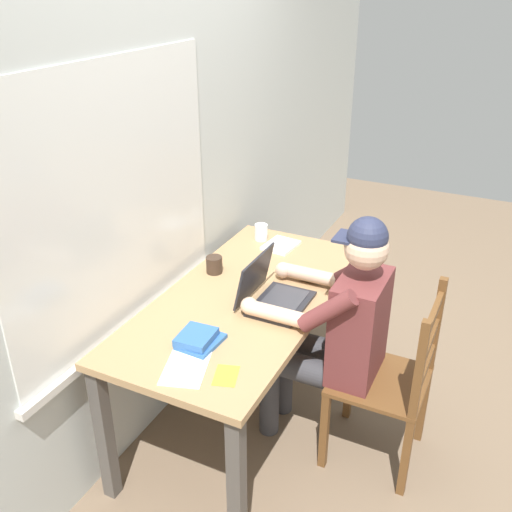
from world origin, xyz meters
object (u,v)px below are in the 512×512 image
(desk, at_px, (245,313))
(coffee_mug_white, at_px, (261,232))
(coffee_mug_dark, at_px, (214,264))
(laptop, at_px, (271,292))
(seated_person, at_px, (337,325))
(landscape_photo_print, at_px, (226,376))
(wooden_chair, at_px, (392,381))
(book_stack_main, at_px, (198,339))
(computer_mouse, at_px, (310,277))

(desk, distance_m, coffee_mug_white, 0.67)
(coffee_mug_dark, bearing_deg, desk, -120.53)
(laptop, bearing_deg, seated_person, -82.19)
(landscape_photo_print, bearing_deg, coffee_mug_dark, 14.77)
(desk, relative_size, coffee_mug_white, 13.66)
(wooden_chair, height_order, book_stack_main, wooden_chair)
(computer_mouse, height_order, coffee_mug_dark, coffee_mug_dark)
(landscape_photo_print, bearing_deg, computer_mouse, -18.71)
(laptop, xyz_separation_m, coffee_mug_white, (0.61, 0.34, -0.01))
(desk, distance_m, wooden_chair, 0.76)
(computer_mouse, bearing_deg, coffee_mug_dark, 105.54)
(seated_person, height_order, laptop, seated_person)
(computer_mouse, distance_m, book_stack_main, 0.75)
(seated_person, distance_m, landscape_photo_print, 0.67)
(desk, xyz_separation_m, seated_person, (0.05, -0.45, 0.03))
(desk, height_order, seated_person, seated_person)
(wooden_chair, distance_m, coffee_mug_dark, 1.04)
(seated_person, relative_size, laptop, 3.75)
(book_stack_main, distance_m, landscape_photo_print, 0.24)
(wooden_chair, bearing_deg, seated_person, 90.00)
(coffee_mug_dark, bearing_deg, landscape_photo_print, -147.50)
(coffee_mug_white, xyz_separation_m, book_stack_main, (-1.05, -0.21, -0.02))
(wooden_chair, height_order, laptop, laptop)
(wooden_chair, bearing_deg, coffee_mug_dark, 84.06)
(desk, height_order, coffee_mug_white, coffee_mug_white)
(book_stack_main, bearing_deg, desk, 0.16)
(computer_mouse, relative_size, landscape_photo_print, 0.77)
(wooden_chair, bearing_deg, coffee_mug_white, 58.70)
(laptop, height_order, coffee_mug_white, laptop)
(book_stack_main, relative_size, landscape_photo_print, 1.50)
(coffee_mug_white, distance_m, book_stack_main, 1.08)
(landscape_photo_print, bearing_deg, coffee_mug_white, 1.50)
(seated_person, distance_m, laptop, 0.34)
(seated_person, distance_m, coffee_mug_white, 0.88)
(seated_person, distance_m, coffee_mug_dark, 0.72)
(laptop, distance_m, landscape_photo_print, 0.58)
(wooden_chair, relative_size, book_stack_main, 4.77)
(desk, height_order, computer_mouse, computer_mouse)
(seated_person, relative_size, computer_mouse, 12.36)
(seated_person, xyz_separation_m, coffee_mug_white, (0.57, 0.66, 0.11))
(coffee_mug_white, bearing_deg, wooden_chair, -121.30)
(laptop, height_order, coffee_mug_dark, laptop)
(coffee_mug_dark, bearing_deg, book_stack_main, -156.55)
(laptop, bearing_deg, computer_mouse, -17.46)
(coffee_mug_dark, bearing_deg, laptop, -110.62)
(computer_mouse, height_order, landscape_photo_print, computer_mouse)
(seated_person, bearing_deg, computer_mouse, 44.28)
(wooden_chair, bearing_deg, desk, 93.72)
(desk, xyz_separation_m, coffee_mug_white, (0.62, 0.21, 0.14))
(landscape_photo_print, bearing_deg, book_stack_main, 39.15)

